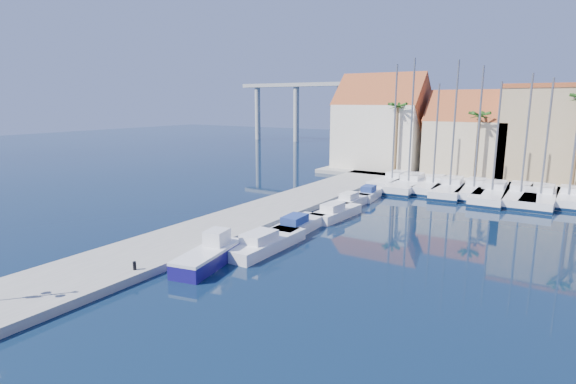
# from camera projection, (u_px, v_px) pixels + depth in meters

# --- Properties ---
(ground) EXTENTS (260.00, 260.00, 0.00)m
(ground) POSITION_uv_depth(u_px,v_px,m) (219.00, 310.00, 21.92)
(ground) COLOR black
(ground) RESTS_ON ground
(quay_west) EXTENTS (6.00, 77.00, 0.50)m
(quay_west) POSITION_uv_depth(u_px,v_px,m) (244.00, 219.00, 37.77)
(quay_west) COLOR gray
(quay_west) RESTS_ON ground
(shore_north) EXTENTS (54.00, 16.00, 0.50)m
(shore_north) POSITION_uv_depth(u_px,v_px,m) (534.00, 181.00, 56.21)
(shore_north) COLOR gray
(shore_north) RESTS_ON ground
(bollard) EXTENTS (0.20, 0.20, 0.49)m
(bollard) POSITION_uv_depth(u_px,v_px,m) (135.00, 266.00, 25.71)
(bollard) COLOR black
(bollard) RESTS_ON quay_west
(fishing_boat) EXTENTS (2.99, 5.96, 1.99)m
(fishing_boat) POSITION_uv_depth(u_px,v_px,m) (209.00, 255.00, 27.80)
(fishing_boat) COLOR navy
(fishing_boat) RESTS_ON ground
(motorboat_west_0) EXTENTS (2.29, 7.03, 1.40)m
(motorboat_west_0) POSITION_uv_depth(u_px,v_px,m) (264.00, 243.00, 30.67)
(motorboat_west_0) COLOR white
(motorboat_west_0) RESTS_ON ground
(motorboat_west_1) EXTENTS (2.33, 6.27, 1.40)m
(motorboat_west_1) POSITION_uv_depth(u_px,v_px,m) (298.00, 225.00, 35.02)
(motorboat_west_1) COLOR white
(motorboat_west_1) RESTS_ON ground
(motorboat_west_2) EXTENTS (2.30, 6.01, 1.40)m
(motorboat_west_2) POSITION_uv_depth(u_px,v_px,m) (336.00, 212.00, 39.04)
(motorboat_west_2) COLOR white
(motorboat_west_2) RESTS_ON ground
(motorboat_west_3) EXTENTS (1.89, 5.49, 1.40)m
(motorboat_west_3) POSITION_uv_depth(u_px,v_px,m) (351.00, 201.00, 43.55)
(motorboat_west_3) COLOR white
(motorboat_west_3) RESTS_ON ground
(motorboat_west_4) EXTENTS (2.19, 5.40, 1.40)m
(motorboat_west_4) POSITION_uv_depth(u_px,v_px,m) (370.00, 193.00, 47.09)
(motorboat_west_4) COLOR white
(motorboat_west_4) RESTS_ON ground
(sailboat_0) EXTENTS (3.30, 9.70, 14.16)m
(sailboat_0) POSITION_uv_depth(u_px,v_px,m) (394.00, 180.00, 54.21)
(sailboat_0) COLOR white
(sailboat_0) RESTS_ON ground
(sailboat_1) EXTENTS (3.31, 11.39, 14.68)m
(sailboat_1) POSITION_uv_depth(u_px,v_px,m) (410.00, 183.00, 52.40)
(sailboat_1) COLOR white
(sailboat_1) RESTS_ON ground
(sailboat_2) EXTENTS (2.83, 9.17, 11.88)m
(sailboat_2) POSITION_uv_depth(u_px,v_px,m) (434.00, 185.00, 51.11)
(sailboat_2) COLOR white
(sailboat_2) RESTS_ON ground
(sailboat_3) EXTENTS (3.75, 11.21, 14.24)m
(sailboat_3) POSITION_uv_depth(u_px,v_px,m) (451.00, 188.00, 49.81)
(sailboat_3) COLOR white
(sailboat_3) RESTS_ON ground
(sailboat_4) EXTENTS (2.94, 9.95, 13.59)m
(sailboat_4) POSITION_uv_depth(u_px,v_px,m) (474.00, 189.00, 48.86)
(sailboat_4) COLOR white
(sailboat_4) RESTS_ON ground
(sailboat_5) EXTENTS (3.16, 11.63, 11.94)m
(sailboat_5) POSITION_uv_depth(u_px,v_px,m) (493.00, 193.00, 47.11)
(sailboat_5) COLOR white
(sailboat_5) RESTS_ON ground
(sailboat_6) EXTENTS (3.56, 11.41, 12.68)m
(sailboat_6) POSITION_uv_depth(u_px,v_px,m) (521.00, 195.00, 46.13)
(sailboat_6) COLOR white
(sailboat_6) RESTS_ON ground
(sailboat_7) EXTENTS (3.26, 11.27, 12.20)m
(sailboat_7) POSITION_uv_depth(u_px,v_px,m) (541.00, 197.00, 45.15)
(sailboat_7) COLOR white
(sailboat_7) RESTS_ON ground
(sailboat_8) EXTENTS (2.33, 8.22, 14.24)m
(sailboat_8) POSITION_uv_depth(u_px,v_px,m) (568.00, 197.00, 44.58)
(sailboat_8) COLOR white
(sailboat_8) RESTS_ON ground
(building_0) EXTENTS (12.30, 9.00, 13.50)m
(building_0) POSITION_uv_depth(u_px,v_px,m) (382.00, 126.00, 64.71)
(building_0) COLOR beige
(building_0) RESTS_ON shore_north
(building_1) EXTENTS (10.30, 8.00, 11.00)m
(building_1) POSITION_uv_depth(u_px,v_px,m) (469.00, 138.00, 58.61)
(building_1) COLOR #CAB48E
(building_1) RESTS_ON shore_north
(building_2) EXTENTS (14.20, 10.20, 11.50)m
(building_2) POSITION_uv_depth(u_px,v_px,m) (568.00, 133.00, 53.44)
(building_2) COLOR tan
(building_2) RESTS_ON shore_north
(palm_0) EXTENTS (2.60, 2.60, 10.15)m
(palm_0) POSITION_uv_depth(u_px,v_px,m) (398.00, 109.00, 57.96)
(palm_0) COLOR brown
(palm_0) RESTS_ON shore_north
(palm_1) EXTENTS (2.60, 2.60, 9.15)m
(palm_1) POSITION_uv_depth(u_px,v_px,m) (480.00, 117.00, 52.87)
(palm_1) COLOR brown
(palm_1) RESTS_ON shore_north
(viaduct) EXTENTS (48.00, 2.20, 14.45)m
(viaduct) POSITION_uv_depth(u_px,v_px,m) (321.00, 100.00, 108.22)
(viaduct) COLOR #9E9E99
(viaduct) RESTS_ON ground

